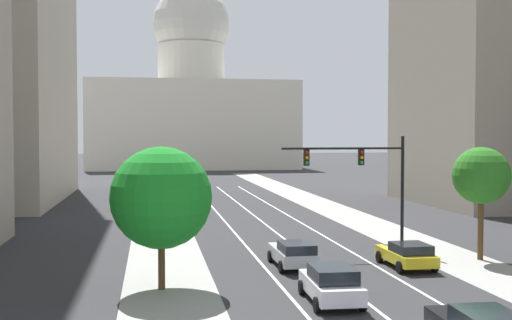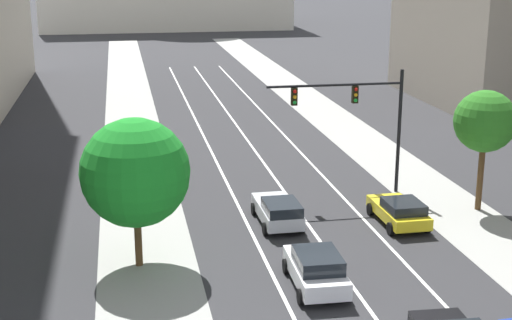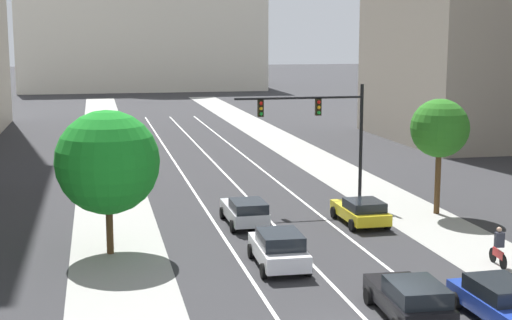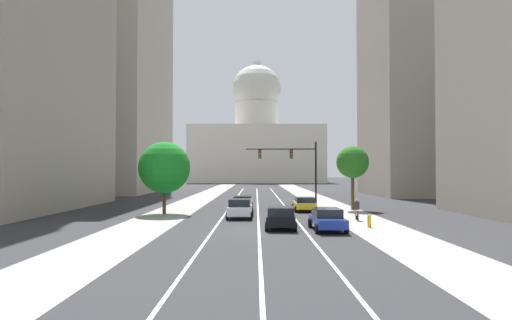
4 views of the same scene
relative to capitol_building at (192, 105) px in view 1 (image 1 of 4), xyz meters
name	(u,v)px [view 1 (image 1 of 4)]	position (x,y,z in m)	size (l,w,h in m)	color
ground_plane	(250,212)	(0.00, -84.87, -13.86)	(400.00, 400.00, 0.00)	#2B2B2D
sidewalk_left	(161,221)	(-8.16, -89.87, -13.85)	(4.31, 130.00, 0.01)	gray
sidewalk_right	(352,217)	(8.16, -89.87, -13.85)	(4.31, 130.00, 0.01)	gray
lane_stripe_left	(240,239)	(-3.00, -99.87, -13.85)	(0.16, 90.00, 0.01)	white
lane_stripe_center	(283,238)	(0.00, -99.87, -13.85)	(0.16, 90.00, 0.01)	white
lane_stripe_right	(325,237)	(3.00, -99.87, -13.85)	(0.16, 90.00, 0.01)	white
capitol_building	(192,105)	(0.00, 0.00, 0.00)	(44.07, 27.56, 41.46)	beige
car_white	(331,284)	(-1.50, -117.09, -13.03)	(2.19, 4.40, 1.60)	silver
car_yellow	(407,254)	(4.50, -110.78, -13.13)	(2.14, 4.28, 1.38)	yellow
car_silver	(293,253)	(-1.50, -109.75, -13.08)	(2.05, 4.41, 1.48)	#B2B5BA
traffic_signal_mast	(366,171)	(3.95, -105.66, -8.95)	(7.69, 0.39, 7.04)	black
street_tree_near_left	(161,198)	(-8.52, -113.48, -9.64)	(4.69, 4.69, 6.57)	#51381E
street_tree_far_right	(481,176)	(9.49, -109.34, -9.08)	(3.23, 3.23, 6.43)	#51381E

